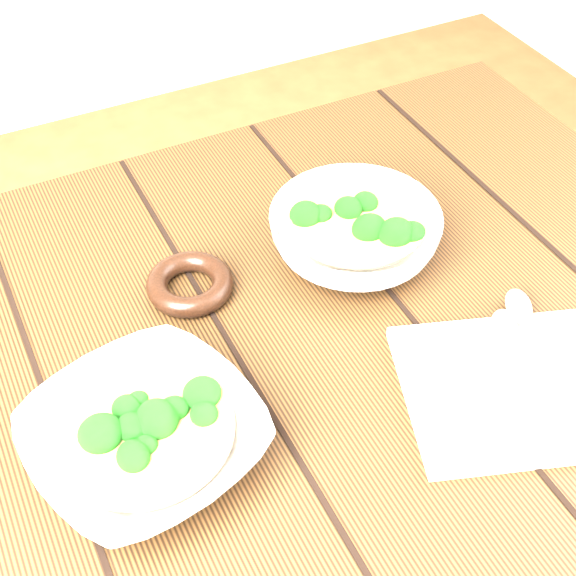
{
  "coord_description": "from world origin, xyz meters",
  "views": [
    {
      "loc": [
        -0.22,
        -0.53,
        1.41
      ],
      "look_at": [
        0.05,
        0.02,
        0.8
      ],
      "focal_mm": 50.0,
      "sensor_mm": 36.0,
      "label": 1
    }
  ],
  "objects": [
    {
      "name": "table",
      "position": [
        0.0,
        0.0,
        0.63
      ],
      "size": [
        1.2,
        0.8,
        0.75
      ],
      "color": "#382310",
      "rests_on": "ground"
    },
    {
      "name": "trivet",
      "position": [
        -0.03,
        0.11,
        0.76
      ],
      "size": [
        0.12,
        0.12,
        0.02
      ],
      "primitive_type": "torus",
      "rotation": [
        0.0,
        0.0,
        -0.18
      ],
      "color": "black",
      "rests_on": "table"
    },
    {
      "name": "spoon_left",
      "position": [
        0.23,
        -0.14,
        0.77
      ],
      "size": [
        0.12,
        0.17,
        0.01
      ],
      "color": "#AFAB9A",
      "rests_on": "napkin"
    },
    {
      "name": "soup_bowl_back",
      "position": [
        0.17,
        0.08,
        0.78
      ],
      "size": [
        0.21,
        0.21,
        0.07
      ],
      "color": "silver",
      "rests_on": "table"
    },
    {
      "name": "soup_bowl_front",
      "position": [
        -0.15,
        -0.08,
        0.78
      ],
      "size": [
        0.26,
        0.26,
        0.06
      ],
      "color": "silver",
      "rests_on": "table"
    },
    {
      "name": "napkin",
      "position": [
        0.22,
        -0.18,
        0.76
      ],
      "size": [
        0.28,
        0.25,
        0.01
      ],
      "primitive_type": "cube",
      "rotation": [
        0.0,
        0.0,
        -0.33
      ],
      "color": "beige",
      "rests_on": "table"
    },
    {
      "name": "spoon_right",
      "position": [
        0.27,
        -0.12,
        0.77
      ],
      "size": [
        0.11,
        0.17,
        0.01
      ],
      "color": "#AFAB9A",
      "rests_on": "napkin"
    }
  ]
}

